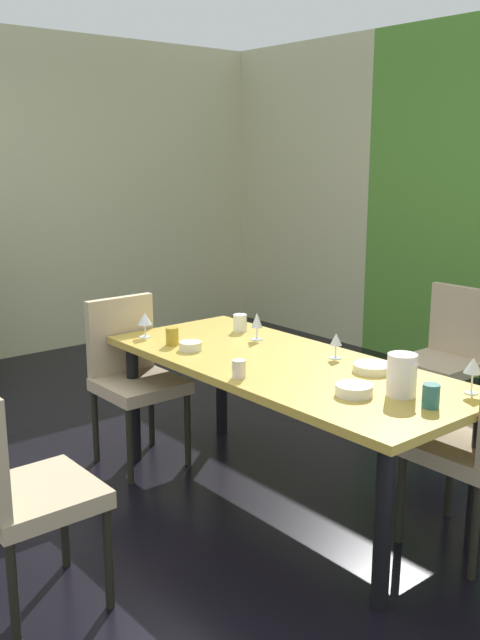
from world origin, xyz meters
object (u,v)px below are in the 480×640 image
object	(u,v)px
wine_glass_near_window	(257,321)
serving_bowl_west	(372,368)
cup_near_shelf	(431,396)
pitcher_center	(402,375)
wine_glass_north	(473,366)
cup_rear	(240,323)
cup_front	(172,336)
wine_glass_right	(145,319)
serving_bowl_south	(190,346)
chair_head_near	(16,484)
chair_head_far	(447,352)
cup_left	(239,369)
chair_left_near	(132,371)
wine_glass_corner	(336,341)
serving_bowl_east	(354,390)
dining_table	(283,378)

from	to	relation	value
wine_glass_near_window	serving_bowl_west	bearing A→B (deg)	2.26
cup_near_shelf	pitcher_center	xyz separation A→B (m)	(-0.17, 0.02, 0.04)
wine_glass_north	cup_rear	size ratio (longest dim) A/B	1.62
cup_rear	cup_front	xyz separation A→B (m)	(0.01, -0.48, -0.00)
wine_glass_right	cup_front	size ratio (longest dim) A/B	1.45
serving_bowl_west	serving_bowl_south	size ratio (longest dim) A/B	1.54
chair_head_near	wine_glass_north	size ratio (longest dim) A/B	5.96
chair_head_far	cup_left	world-z (taller)	chair_head_far
chair_left_near	wine_glass_near_window	world-z (taller)	chair_left_near
chair_head_far	chair_head_near	bearing A→B (deg)	91.03
chair_head_near	chair_head_far	bearing A→B (deg)	91.03
wine_glass_corner	serving_bowl_east	xyz separation A→B (m)	(0.44, -0.36, -0.07)
serving_bowl_west	cup_near_shelf	size ratio (longest dim) A/B	1.89
cup_rear	serving_bowl_east	bearing A→B (deg)	-16.38
cup_rear	wine_glass_right	bearing A→B (deg)	-114.77
chair_head_near	wine_glass_near_window	xyz separation A→B (m)	(-0.46, 1.59, 0.30)
wine_glass_near_window	serving_bowl_south	xyz separation A→B (m)	(-0.06, -0.41, -0.08)
dining_table	chair_head_near	bearing A→B (deg)	-88.18
wine_glass_corner	cup_rear	size ratio (longest dim) A/B	1.32
chair_head_near	pitcher_center	bearing A→B (deg)	66.07
serving_bowl_west	cup_left	size ratio (longest dim) A/B	2.22
cup_front	wine_glass_right	bearing A→B (deg)	-174.72
chair_head_far	chair_left_near	xyz separation A→B (m)	(-0.91, -1.72, 0.00)
serving_bowl_south	wine_glass_corner	bearing A→B (deg)	38.74
chair_head_near	chair_left_near	bearing A→B (deg)	131.51
wine_glass_right	serving_bowl_south	xyz separation A→B (m)	(0.39, 0.04, -0.08)
dining_table	chair_head_far	bearing A→B (deg)	90.24
wine_glass_corner	cup_front	xyz separation A→B (m)	(-0.74, -0.49, -0.04)
wine_glass_corner	pitcher_center	bearing A→B (deg)	-20.11
chair_left_near	chair_head_near	bearing A→B (deg)	41.51
wine_glass_north	serving_bowl_west	xyz separation A→B (m)	(-0.48, -0.08, -0.10)
pitcher_center	wine_glass_north	bearing A→B (deg)	56.27
chair_left_near	cup_front	size ratio (longest dim) A/B	9.83
dining_table	chair_head_near	size ratio (longest dim) A/B	2.12
dining_table	cup_left	bearing A→B (deg)	-81.26
serving_bowl_south	chair_left_near	bearing A→B (deg)	-168.09
chair_left_near	cup_front	world-z (taller)	chair_left_near
chair_left_near	serving_bowl_east	world-z (taller)	chair_left_near
wine_glass_right	serving_bowl_south	size ratio (longest dim) A/B	1.16
wine_glass_corner	cup_near_shelf	xyz separation A→B (m)	(0.74, -0.23, -0.04)
cup_rear	serving_bowl_west	bearing A→B (deg)	-1.32
chair_head_far	wine_glass_north	size ratio (longest dim) A/B	5.88
chair_head_near	wine_glass_north	world-z (taller)	chair_head_near
cup_rear	wine_glass_north	bearing A→B (deg)	2.21
cup_rear	cup_near_shelf	bearing A→B (deg)	-8.65
dining_table	wine_glass_right	world-z (taller)	wine_glass_right
dining_table	chair_head_near	distance (m)	1.41
wine_glass_near_window	cup_rear	distance (m)	0.23
chair_head_far	serving_bowl_west	bearing A→B (deg)	108.04
serving_bowl_west	cup_left	world-z (taller)	cup_left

